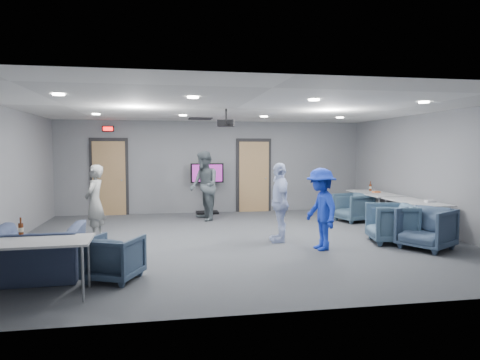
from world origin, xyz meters
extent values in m
plane|color=#383B40|center=(0.00, 0.00, 0.00)|extent=(9.00, 9.00, 0.00)
plane|color=silver|center=(0.00, 0.00, 2.70)|extent=(9.00, 9.00, 0.00)
cube|color=slate|center=(0.00, 4.00, 1.35)|extent=(9.00, 0.02, 2.70)
cube|color=slate|center=(0.00, -4.00, 1.35)|extent=(9.00, 0.02, 2.70)
cube|color=slate|center=(4.50, 0.00, 1.35)|extent=(0.02, 8.00, 2.70)
cube|color=black|center=(-3.00, 3.97, 1.08)|extent=(1.06, 0.06, 2.24)
cube|color=tan|center=(-3.00, 3.93, 1.05)|extent=(0.90, 0.05, 2.10)
cylinder|color=gray|center=(-2.65, 3.88, 1.00)|extent=(0.04, 0.10, 0.04)
cube|color=black|center=(1.20, 3.97, 1.08)|extent=(1.06, 0.06, 2.24)
cube|color=tan|center=(1.20, 3.93, 1.05)|extent=(0.90, 0.05, 2.10)
cylinder|color=gray|center=(1.55, 3.88, 1.00)|extent=(0.04, 0.10, 0.04)
cube|color=black|center=(-3.00, 3.94, 2.45)|extent=(0.32, 0.06, 0.16)
cube|color=#FF0C0C|center=(-3.00, 3.90, 2.45)|extent=(0.26, 0.02, 0.11)
cube|color=black|center=(-0.50, 2.80, 2.69)|extent=(0.60, 0.60, 0.03)
cylinder|color=white|center=(-3.00, -1.80, 2.69)|extent=(0.18, 0.18, 0.02)
cylinder|color=white|center=(-3.00, 1.80, 2.69)|extent=(0.18, 0.18, 0.02)
cylinder|color=white|center=(-1.00, -1.80, 2.69)|extent=(0.18, 0.18, 0.02)
cylinder|color=white|center=(-1.00, 1.80, 2.69)|extent=(0.18, 0.18, 0.02)
cylinder|color=white|center=(1.00, -1.80, 2.69)|extent=(0.18, 0.18, 0.02)
cylinder|color=white|center=(1.00, 1.80, 2.69)|extent=(0.18, 0.18, 0.02)
cylinder|color=white|center=(3.00, -1.80, 2.69)|extent=(0.18, 0.18, 0.02)
cylinder|color=white|center=(3.00, 1.80, 2.69)|extent=(0.18, 0.18, 0.02)
imported|color=gray|center=(-2.89, 0.57, 0.78)|extent=(0.50, 0.64, 1.55)
imported|color=#545F65|center=(-0.43, 2.56, 0.92)|extent=(0.88, 1.03, 1.84)
imported|color=#C4D3FC|center=(0.83, -0.30, 0.80)|extent=(0.46, 0.97, 1.60)
imported|color=#1D37BC|center=(1.40, -1.13, 0.76)|extent=(0.65, 1.03, 1.52)
imported|color=#374D5F|center=(3.35, 1.69, 0.37)|extent=(0.98, 0.96, 0.74)
imported|color=#3E566C|center=(3.00, -0.83, 0.40)|extent=(1.03, 1.01, 0.79)
imported|color=#374860|center=(3.35, -1.45, 0.40)|extent=(1.17, 1.17, 0.79)
imported|color=#334359|center=(-2.18, -2.40, 0.32)|extent=(0.91, 0.92, 0.64)
imported|color=#3A4565|center=(-3.25, -2.19, 0.38)|extent=(1.21, 1.07, 0.77)
cube|color=#B7B9BD|center=(4.00, 1.81, 0.71)|extent=(0.76, 1.83, 0.03)
cylinder|color=gray|center=(3.70, 2.65, 0.35)|extent=(0.04, 0.04, 0.70)
cylinder|color=gray|center=(3.70, 0.98, 0.35)|extent=(0.04, 0.04, 0.70)
cylinder|color=gray|center=(4.30, 2.65, 0.35)|extent=(0.04, 0.04, 0.70)
cylinder|color=gray|center=(4.30, 0.98, 0.35)|extent=(0.04, 0.04, 0.70)
cube|color=#B7B9BD|center=(4.00, -0.09, 0.71)|extent=(0.72, 1.73, 0.03)
cylinder|color=gray|center=(3.72, 0.70, 0.35)|extent=(0.04, 0.04, 0.70)
cylinder|color=gray|center=(3.72, -0.87, 0.35)|extent=(0.04, 0.04, 0.70)
cylinder|color=gray|center=(4.28, 0.70, 0.35)|extent=(0.04, 0.04, 0.70)
cylinder|color=gray|center=(4.28, -0.87, 0.35)|extent=(0.04, 0.04, 0.70)
cube|color=#B7B9BD|center=(-3.26, -3.00, 0.71)|extent=(1.77, 0.79, 0.03)
cylinder|color=gray|center=(-2.48, -2.69, 0.35)|extent=(0.04, 0.04, 0.70)
cylinder|color=gray|center=(-2.45, -3.25, 0.35)|extent=(0.04, 0.04, 0.70)
cylinder|color=#622910|center=(-3.32, -2.66, 0.82)|extent=(0.06, 0.06, 0.17)
cylinder|color=#622910|center=(-3.32, -2.66, 0.94)|extent=(0.02, 0.02, 0.08)
cylinder|color=beige|center=(-3.32, -2.66, 0.82)|extent=(0.07, 0.07, 0.06)
cylinder|color=#622910|center=(4.15, 2.32, 0.82)|extent=(0.06, 0.06, 0.18)
cylinder|color=#622910|center=(4.15, 2.32, 0.95)|extent=(0.02, 0.02, 0.08)
cylinder|color=beige|center=(4.15, 2.32, 0.82)|extent=(0.07, 0.07, 0.06)
cube|color=orange|center=(4.05, 1.81, 0.75)|extent=(0.20, 0.15, 0.04)
cube|color=silver|center=(4.20, -0.30, 0.75)|extent=(0.20, 0.14, 0.05)
cube|color=black|center=(-0.23, 3.75, 0.03)|extent=(0.64, 0.46, 0.06)
cylinder|color=black|center=(-0.23, 3.75, 0.59)|extent=(0.06, 0.06, 1.10)
cube|color=black|center=(-0.23, 3.75, 1.19)|extent=(0.96, 0.07, 0.57)
cube|color=#781A75|center=(-0.23, 3.70, 1.19)|extent=(0.87, 0.01, 0.49)
cylinder|color=black|center=(-0.21, 0.03, 2.58)|extent=(0.04, 0.04, 0.22)
cube|color=black|center=(-0.21, 0.03, 2.40)|extent=(0.39, 0.36, 0.13)
cylinder|color=black|center=(-0.21, -0.12, 2.40)|extent=(0.08, 0.06, 0.08)
camera|label=1|loc=(-1.46, -8.62, 1.86)|focal=32.00mm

